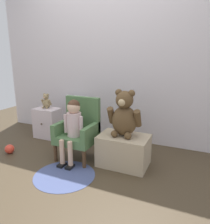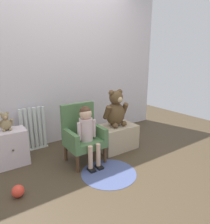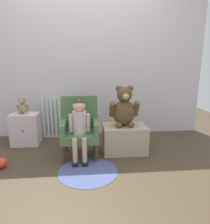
{
  "view_description": "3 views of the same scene",
  "coord_description": "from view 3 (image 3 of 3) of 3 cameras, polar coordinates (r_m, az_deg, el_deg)",
  "views": [
    {
      "loc": [
        1.25,
        -1.76,
        1.24
      ],
      "look_at": [
        0.26,
        0.45,
        0.61
      ],
      "focal_mm": 35.0,
      "sensor_mm": 36.0,
      "label": 1
    },
    {
      "loc": [
        -1.2,
        -1.73,
        1.3
      ],
      "look_at": [
        0.28,
        0.42,
        0.6
      ],
      "focal_mm": 32.0,
      "sensor_mm": 36.0,
      "label": 2
    },
    {
      "loc": [
        0.02,
        -2.02,
        1.13
      ],
      "look_at": [
        0.24,
        0.42,
        0.55
      ],
      "focal_mm": 32.0,
      "sensor_mm": 36.0,
      "label": 3
    }
  ],
  "objects": [
    {
      "name": "ground_plane",
      "position": [
        2.31,
        -5.25,
        -15.99
      ],
      "size": [
        6.0,
        6.0,
        0.0
      ],
      "primitive_type": "plane",
      "color": "#433625"
    },
    {
      "name": "back_wall",
      "position": [
        3.24,
        -5.74,
        14.48
      ],
      "size": [
        3.8,
        0.05,
        2.4
      ],
      "primitive_type": "cube",
      "color": "silver",
      "rests_on": "ground_plane"
    },
    {
      "name": "radiator",
      "position": [
        3.26,
        -14.42,
        -1.63
      ],
      "size": [
        0.37,
        0.05,
        0.63
      ],
      "color": "silver",
      "rests_on": "ground_plane"
    },
    {
      "name": "small_dresser",
      "position": [
        3.1,
        -21.75,
        -4.6
      ],
      "size": [
        0.38,
        0.29,
        0.46
      ],
      "color": "silver",
      "rests_on": "ground_plane"
    },
    {
      "name": "child_armchair",
      "position": [
        2.55,
        -7.14,
        -4.4
      ],
      "size": [
        0.46,
        0.4,
        0.75
      ],
      "color": "#4C7043",
      "rests_on": "ground_plane"
    },
    {
      "name": "child_figure",
      "position": [
        2.4,
        -7.31,
        -2.28
      ],
      "size": [
        0.25,
        0.35,
        0.75
      ],
      "color": "beige",
      "rests_on": "ground_plane"
    },
    {
      "name": "low_bench",
      "position": [
        2.68,
        5.53,
        -7.59
      ],
      "size": [
        0.56,
        0.38,
        0.35
      ],
      "primitive_type": "cube",
      "color": "tan",
      "rests_on": "ground_plane"
    },
    {
      "name": "large_teddy_bear",
      "position": [
        2.58,
        5.48,
        1.07
      ],
      "size": [
        0.38,
        0.27,
        0.53
      ],
      "color": "brown",
      "rests_on": "low_bench"
    },
    {
      "name": "small_teddy_bear",
      "position": [
        3.05,
        -22.48,
        1.42
      ],
      "size": [
        0.17,
        0.12,
        0.23
      ],
      "color": "#8F7952",
      "rests_on": "small_dresser"
    },
    {
      "name": "floor_rug",
      "position": [
        2.27,
        -4.92,
        -16.51
      ],
      "size": [
        0.65,
        0.65,
        0.01
      ],
      "primitive_type": "cylinder",
      "color": "#45517E",
      "rests_on": "ground_plane"
    },
    {
      "name": "toy_ball",
      "position": [
        2.58,
        -27.48,
        -12.81
      ],
      "size": [
        0.12,
        0.12,
        0.12
      ],
      "primitive_type": "sphere",
      "color": "red",
      "rests_on": "ground_plane"
    }
  ]
}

